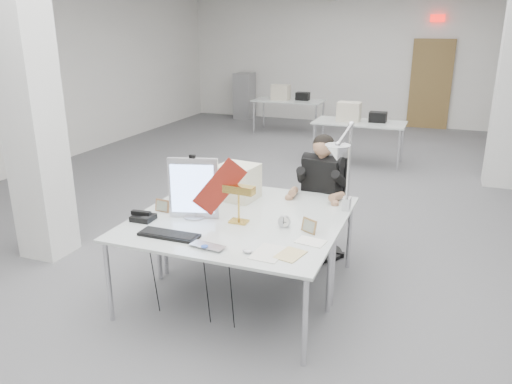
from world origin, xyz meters
TOP-DOWN VIEW (x-y plane):
  - room_shell at (0.04, 0.13)m, footprint 10.04×14.04m
  - desk_main at (0.00, -2.50)m, footprint 1.80×0.90m
  - desk_second at (0.00, -1.60)m, footprint 1.80×0.90m
  - bg_desk_a at (0.20, 3.00)m, footprint 1.60×0.80m
  - bg_desk_b at (-1.80, 5.20)m, footprint 1.60×0.80m
  - filing_cabinet at (-3.50, 6.65)m, footprint 0.45×0.55m
  - office_chair at (0.50, -1.01)m, footprint 0.57×0.57m
  - seated_person at (0.50, -1.06)m, footprint 0.51×0.60m
  - monitor at (-0.38, -2.21)m, footprint 0.43×0.16m
  - pennant at (-0.11, -2.25)m, footprint 0.44×0.21m
  - keyboard at (-0.37, -2.67)m, footprint 0.50×0.17m
  - laptop at (0.01, -2.80)m, footprint 0.30×0.22m
  - mouse at (0.34, -2.74)m, footprint 0.09×0.07m
  - bankers_lamp at (0.04, -2.19)m, footprint 0.34×0.16m
  - desk_phone at (-0.76, -2.44)m, footprint 0.19×0.17m
  - picture_frame_left at (-0.72, -2.19)m, footprint 0.15×0.05m
  - picture_frame_right at (0.67, -2.19)m, footprint 0.15×0.11m
  - desk_clock at (0.44, -2.15)m, footprint 0.11×0.07m
  - paper_stack_a at (0.49, -2.68)m, footprint 0.23×0.32m
  - paper_stack_b at (0.65, -2.65)m, footprint 0.22×0.27m
  - paper_stack_c at (0.73, -2.37)m, footprint 0.25×0.19m
  - beige_monitor at (-0.21, -1.60)m, footprint 0.40×0.38m
  - architect_lamp at (0.85, -1.79)m, footprint 0.27×0.65m

SIDE VIEW (x-z plane):
  - office_chair at x=0.50m, z-range 0.00..1.01m
  - filing_cabinet at x=-3.50m, z-range 0.00..1.20m
  - desk_main at x=0.00m, z-range 0.73..0.75m
  - desk_second at x=0.00m, z-range 0.73..0.75m
  - bg_desk_a at x=0.20m, z-range 0.73..0.75m
  - bg_desk_b at x=-1.80m, z-range 0.73..0.75m
  - paper_stack_a at x=0.49m, z-range 0.76..0.76m
  - paper_stack_c at x=0.73m, z-range 0.76..0.76m
  - paper_stack_b at x=0.65m, z-range 0.76..0.76m
  - laptop at x=0.01m, z-range 0.76..0.78m
  - keyboard at x=-0.37m, z-range 0.76..0.78m
  - mouse at x=0.34m, z-range 0.76..0.79m
  - desk_phone at x=-0.76m, z-range 0.76..0.80m
  - desk_clock at x=0.44m, z-range 0.75..0.86m
  - picture_frame_left at x=-0.72m, z-range 0.75..0.87m
  - picture_frame_right at x=0.67m, z-range 0.75..0.87m
  - seated_person at x=0.50m, z-range 0.50..1.30m
  - beige_monitor at x=-0.21m, z-range 0.75..1.10m
  - bankers_lamp at x=0.04m, z-range 0.76..1.13m
  - monitor at x=-0.38m, z-range 0.75..1.30m
  - pennant at x=-0.11m, z-range 0.83..1.34m
  - architect_lamp at x=0.85m, z-range 0.76..1.57m
  - room_shell at x=0.04m, z-range 0.07..3.31m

